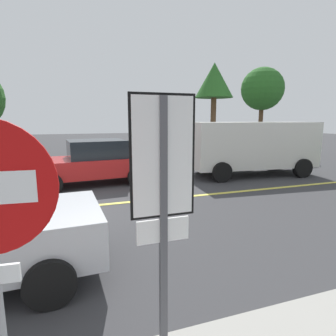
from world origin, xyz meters
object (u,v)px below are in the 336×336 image
at_px(speed_limit_sign, 163,189).
at_px(tree_right_verge, 214,82).
at_px(car_red_far_lane, 93,162).
at_px(tree_centre_verge, 262,89).
at_px(white_van, 252,145).

bearing_deg(speed_limit_sign, tree_right_verge, 60.35).
distance_m(car_red_far_lane, tree_right_verge, 8.72).
distance_m(tree_centre_verge, tree_right_verge, 4.70).
bearing_deg(white_van, car_red_far_lane, 175.72).
height_order(white_van, tree_centre_verge, tree_centre_verge).
xyz_separation_m(car_red_far_lane, tree_right_verge, (6.93, 3.95, 3.54)).
xyz_separation_m(car_red_far_lane, tree_centre_verge, (11.34, 5.56, 3.45)).
height_order(speed_limit_sign, tree_centre_verge, tree_centre_verge).
bearing_deg(white_van, tree_centre_verge, 50.66).
height_order(tree_centre_verge, tree_right_verge, tree_centre_verge).
relative_size(white_van, car_red_far_lane, 1.28).
xyz_separation_m(tree_centre_verge, tree_right_verge, (-4.41, -1.61, 0.09)).
relative_size(tree_centre_verge, tree_right_verge, 1.05).
distance_m(speed_limit_sign, car_red_far_lane, 8.30).
xyz_separation_m(speed_limit_sign, tree_right_verge, (6.94, 12.19, 2.57)).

